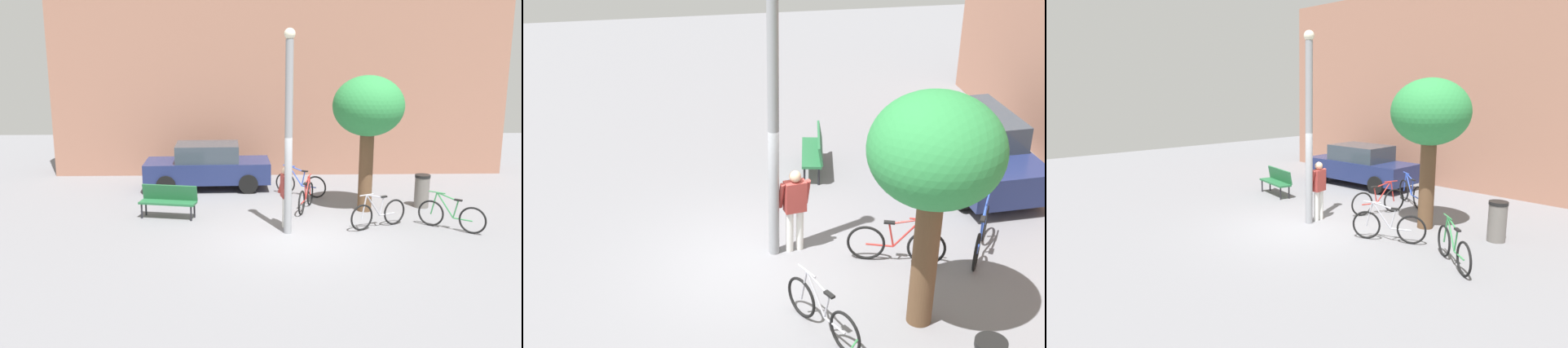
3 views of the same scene
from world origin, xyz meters
The scene contains 12 objects.
ground_plane centered at (0.00, 0.00, 0.00)m, with size 36.00×36.00×0.00m, color slate.
building_facade centered at (0.00, 8.26, 3.71)m, with size 16.93×2.00×7.43m, color #9E6B56.
lamppost centered at (-0.24, 0.34, 2.71)m, with size 0.28×0.28×5.16m.
person_by_lamppost centered at (-0.28, 0.73, 0.97)m, with size 0.35×0.62×1.67m.
park_bench centered at (-3.50, 1.82, 0.55)m, with size 1.66×0.78×0.92m.
plaza_tree centered at (2.18, 2.35, 2.99)m, with size 2.03×2.03×3.96m.
bicycle_blue centered at (0.45, 4.14, 0.38)m, with size 1.57×0.98×0.97m.
bicycle_green centered at (4.07, 0.49, 0.38)m, with size 1.44×1.18×0.97m.
bicycle_red centered at (0.46, 2.50, 0.38)m, with size 0.65×1.72×0.97m.
bicycle_silver centered at (2.19, 0.71, 0.38)m, with size 1.65×0.85×0.97m.
parked_car_navy centered at (-2.62, 5.23, 0.77)m, with size 4.26×1.94×1.55m.
trash_bin centered at (3.98, 2.68, 0.50)m, with size 0.46×0.46×1.00m.
Camera 3 is at (8.72, -7.92, 3.68)m, focal length 31.36 mm.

